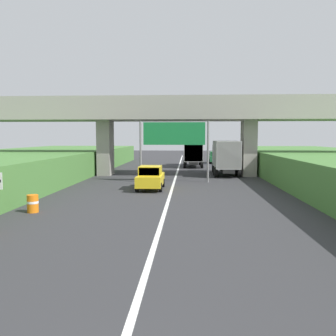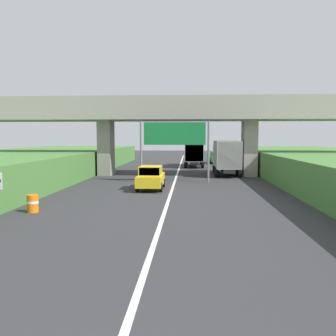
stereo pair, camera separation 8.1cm
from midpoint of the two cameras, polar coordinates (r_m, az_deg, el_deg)
name	(u,v)px [view 1 (the left image)]	position (r m, az deg, el deg)	size (l,w,h in m)	color
lane_centre_stripe	(174,184)	(29.12, 0.81, -2.55)	(0.20, 91.90, 0.01)	white
overpass_bridge	(176,117)	(35.41, 1.27, 8.12)	(40.00, 4.80, 7.66)	#9E998E
overhead_highway_sign	(174,137)	(30.03, 0.92, 4.93)	(5.88, 0.18, 5.16)	slate
truck_blue	(193,152)	(46.31, 3.99, 2.61)	(2.44, 7.30, 3.44)	black
truck_silver	(225,156)	(36.37, 9.09, 1.94)	(2.44, 7.30, 3.44)	black
car_green	(215,157)	(52.77, 7.52, 1.70)	(1.86, 4.10, 1.72)	#236B38
car_yellow	(151,178)	(26.01, -2.90, -1.56)	(1.86, 4.10, 1.72)	gold
construction_barrel_2	(33,203)	(19.34, -20.96, -5.32)	(0.57, 0.57, 0.90)	orange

